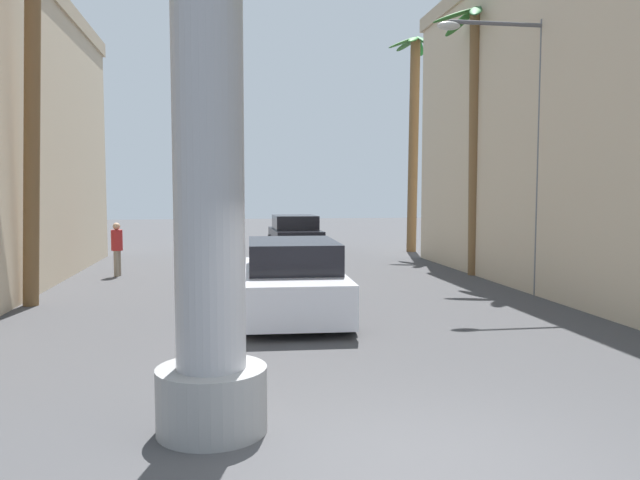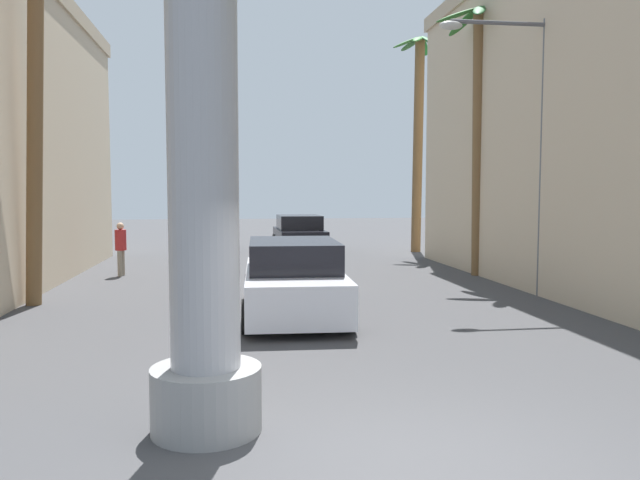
% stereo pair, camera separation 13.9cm
% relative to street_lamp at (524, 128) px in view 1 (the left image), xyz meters
% --- Properties ---
extents(ground_plane, '(89.10, 89.10, 0.00)m').
position_rel_street_lamp_xyz_m(ground_plane, '(-5.48, 1.01, -4.13)').
color(ground_plane, '#424244').
extents(street_lamp, '(2.76, 0.28, 6.72)m').
position_rel_street_lamp_xyz_m(street_lamp, '(0.00, 0.00, 0.00)').
color(street_lamp, '#59595E').
rests_on(street_lamp, ground).
extents(car_lead, '(2.24, 4.99, 1.56)m').
position_rel_street_lamp_xyz_m(car_lead, '(-5.83, -1.50, -3.39)').
color(car_lead, black).
rests_on(car_lead, ground).
extents(car_far, '(2.09, 4.44, 1.56)m').
position_rel_street_lamp_xyz_m(car_far, '(-4.18, 12.43, -3.39)').
color(car_far, black).
rests_on(car_far, ground).
extents(palm_tree_far_right, '(2.43, 2.34, 9.12)m').
position_rel_street_lamp_xyz_m(palm_tree_far_right, '(0.81, 11.44, 1.10)').
color(palm_tree_far_right, brown).
rests_on(palm_tree_far_right, ground).
extents(palm_tree_mid_left, '(3.00, 3.07, 9.53)m').
position_rel_street_lamp_xyz_m(palm_tree_mid_left, '(-11.37, 0.45, 1.61)').
color(palm_tree_mid_left, brown).
rests_on(palm_tree_mid_left, ground).
extents(palm_tree_mid_right, '(2.70, 2.61, 8.15)m').
position_rel_street_lamp_xyz_m(palm_tree_mid_right, '(0.36, 3.85, 0.92)').
color(palm_tree_mid_right, brown).
rests_on(palm_tree_mid_right, ground).
extents(pedestrian_far_left, '(0.40, 0.40, 1.64)m').
position_rel_street_lamp_xyz_m(pedestrian_far_left, '(-10.45, 5.26, -3.18)').
color(pedestrian_far_left, gray).
rests_on(pedestrian_far_left, ground).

